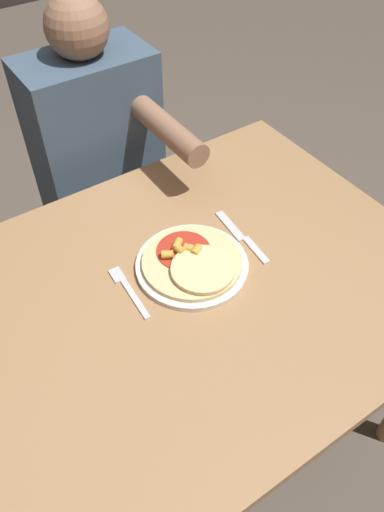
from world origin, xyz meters
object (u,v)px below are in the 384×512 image
(dining_table, at_px, (196,310))
(plate, at_px, (192,265))
(knife, at_px, (243,238))
(person_diner, at_px, (100,158))
(fork, at_px, (128,289))
(pizza, at_px, (193,262))

(dining_table, distance_m, plate, 0.13)
(knife, height_order, person_diner, person_diner)
(fork, xyz_separation_m, person_diner, (0.21, 0.58, -0.06))
(dining_table, distance_m, knife, 0.22)
(fork, xyz_separation_m, knife, (0.33, -0.02, 0.00))
(dining_table, bearing_deg, plate, 66.92)
(fork, distance_m, person_diner, 0.63)
(dining_table, bearing_deg, knife, 16.05)
(fork, bearing_deg, dining_table, -25.73)
(plate, relative_size, knife, 1.24)
(pizza, height_order, person_diner, person_diner)
(fork, relative_size, knife, 0.80)
(dining_table, xyz_separation_m, fork, (-0.15, 0.07, 0.11))
(dining_table, relative_size, plate, 4.23)
(pizza, bearing_deg, knife, 4.75)
(plate, xyz_separation_m, pizza, (-0.00, -0.00, 0.02))
(plate, distance_m, pizza, 0.02)
(person_diner, bearing_deg, plate, -94.61)
(plate, xyz_separation_m, fork, (-0.16, 0.03, -0.00))
(pizza, relative_size, knife, 1.10)
(pizza, distance_m, fork, 0.17)
(dining_table, distance_m, person_diner, 0.66)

